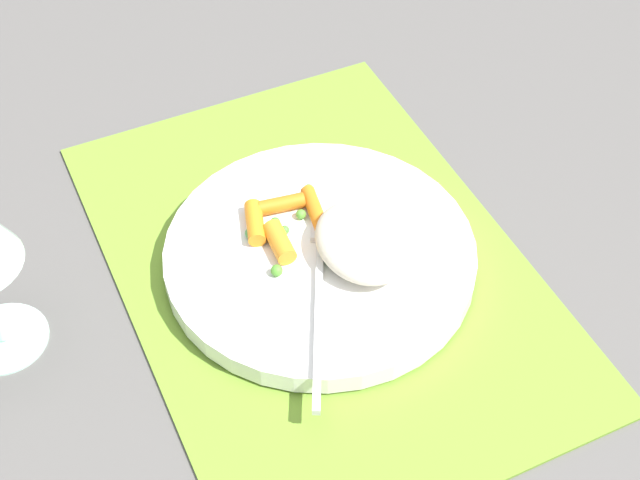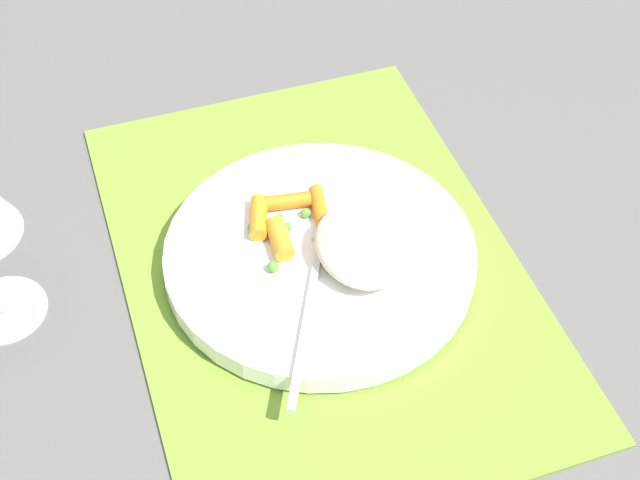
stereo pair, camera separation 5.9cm
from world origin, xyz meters
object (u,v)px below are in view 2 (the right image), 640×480
at_px(plate, 320,256).
at_px(fork, 315,276).
at_px(carrot_portion, 285,219).
at_px(rice_mound, 362,245).

distance_m(plate, fork, 0.04).
bearing_deg(carrot_portion, plate, -150.89).
height_order(rice_mound, fork, rice_mound).
bearing_deg(carrot_portion, rice_mound, -139.75).
relative_size(carrot_portion, fork, 0.39).
height_order(plate, rice_mound, rice_mound).
height_order(rice_mound, carrot_portion, rice_mound).
xyz_separation_m(plate, rice_mound, (-0.02, -0.03, 0.03)).
bearing_deg(rice_mound, fork, 100.49).
distance_m(rice_mound, carrot_portion, 0.07).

